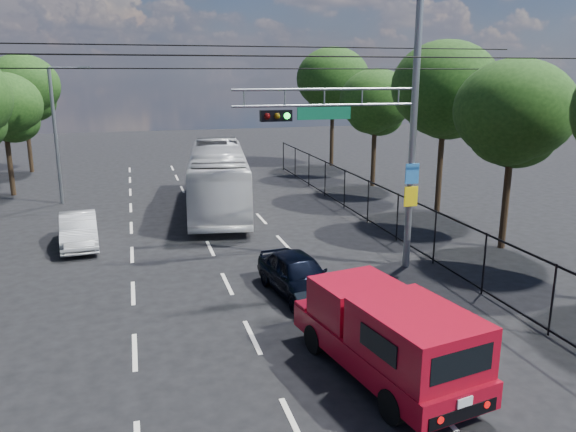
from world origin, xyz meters
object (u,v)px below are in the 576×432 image
object	(u,v)px
red_pickup	(386,333)
white_van	(79,230)
white_bus	(218,178)
signal_mast	(381,120)
navy_hatchback	(298,274)

from	to	relation	value
red_pickup	white_van	xyz separation A→B (m)	(-7.52, 12.49, -0.42)
red_pickup	white_bus	world-z (taller)	white_bus
red_pickup	white_bus	size ratio (longest dim) A/B	0.49
white_bus	signal_mast	bearing A→B (deg)	-61.53
navy_hatchback	signal_mast	bearing A→B (deg)	16.54
white_bus	navy_hatchback	bearing A→B (deg)	-78.97
red_pickup	white_van	size ratio (longest dim) A/B	1.43
signal_mast	white_van	size ratio (longest dim) A/B	2.40
signal_mast	red_pickup	bearing A→B (deg)	-112.36
navy_hatchback	white_bus	size ratio (longest dim) A/B	0.34
red_pickup	white_van	bearing A→B (deg)	121.06
signal_mast	white_van	bearing A→B (deg)	150.78
red_pickup	white_bus	bearing A→B (deg)	93.84
red_pickup	navy_hatchback	xyz separation A→B (m)	(-0.52, 5.24, -0.41)
red_pickup	navy_hatchback	distance (m)	5.29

